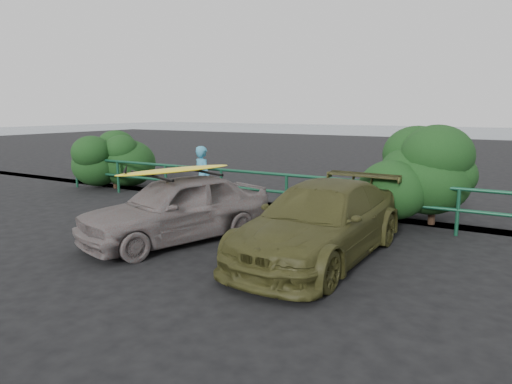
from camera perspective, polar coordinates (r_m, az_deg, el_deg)
ground at (r=8.39m, az=-18.52°, el=-8.47°), size 80.00×80.00×0.00m
ocean at (r=65.47m, az=25.40°, el=7.00°), size 200.00×200.00×0.00m
guardrail at (r=12.01m, az=-0.44°, el=0.21°), size 14.00×0.08×1.04m
shrub_left at (r=15.24m, az=-15.33°, el=3.66°), size 3.20×2.40×1.92m
shrub_right at (r=10.81m, az=24.40°, el=0.80°), size 3.20×2.40×2.02m
sedan at (r=9.28m, az=-9.84°, el=-1.97°), size 2.79×4.26×1.35m
olive_vehicle at (r=8.18m, az=8.03°, el=-3.65°), size 2.04×4.65×1.33m
man at (r=12.14m, az=-6.67°, el=1.79°), size 0.72×0.62×1.68m
roof_rack at (r=9.16m, az=-9.97°, el=2.32°), size 1.91×1.61×0.05m
surfboard at (r=9.15m, az=-9.98°, el=2.72°), size 1.33×2.58×0.08m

